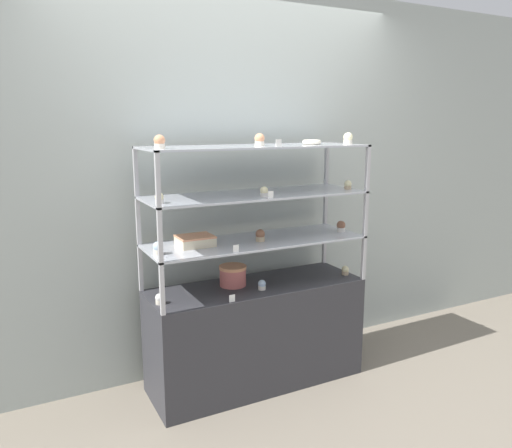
{
  "coord_description": "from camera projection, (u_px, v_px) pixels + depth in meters",
  "views": [
    {
      "loc": [
        -1.41,
        -2.72,
        1.7
      ],
      "look_at": [
        0.0,
        0.0,
        1.07
      ],
      "focal_mm": 35.0,
      "sensor_mm": 36.0,
      "label": 1
    }
  ],
  "objects": [
    {
      "name": "cupcake_7",
      "position": [
        264.0,
        192.0,
        2.97
      ],
      "size": [
        0.05,
        0.05,
        0.06
      ],
      "color": "white",
      "rests_on": "display_riser_middle"
    },
    {
      "name": "layer_cake_centerpiece",
      "position": [
        233.0,
        276.0,
        3.18
      ],
      "size": [
        0.17,
        0.17,
        0.13
      ],
      "color": "#C66660",
      "rests_on": "display_base"
    },
    {
      "name": "donut_glazed",
      "position": [
        312.0,
        142.0,
        3.18
      ],
      "size": [
        0.12,
        0.12,
        0.03
      ],
      "color": "#EFE5CC",
      "rests_on": "display_riser_upper"
    },
    {
      "name": "cupcake_1",
      "position": [
        262.0,
        285.0,
        3.11
      ],
      "size": [
        0.05,
        0.05,
        0.06
      ],
      "color": "white",
      "rests_on": "display_base"
    },
    {
      "name": "cupcake_2",
      "position": [
        345.0,
        270.0,
        3.41
      ],
      "size": [
        0.05,
        0.05,
        0.06
      ],
      "color": "#CCB28C",
      "rests_on": "display_base"
    },
    {
      "name": "cupcake_5",
      "position": [
        341.0,
        226.0,
        3.38
      ],
      "size": [
        0.06,
        0.06,
        0.08
      ],
      "color": "white",
      "rests_on": "display_riser_lower"
    },
    {
      "name": "display_riser_middle",
      "position": [
        256.0,
        196.0,
        3.09
      ],
      "size": [
        1.39,
        0.47,
        0.3
      ],
      "color": "#B7B7BC",
      "rests_on": "display_riser_lower"
    },
    {
      "name": "price_tag_0",
      "position": [
        232.0,
        298.0,
        2.89
      ],
      "size": [
        0.04,
        0.0,
        0.04
      ],
      "color": "white",
      "rests_on": "display_base"
    },
    {
      "name": "sheet_cake_frosted",
      "position": [
        195.0,
        241.0,
        3.0
      ],
      "size": [
        0.21,
        0.18,
        0.06
      ],
      "color": "beige",
      "rests_on": "display_riser_lower"
    },
    {
      "name": "display_riser_lower",
      "position": [
        256.0,
        243.0,
        3.15
      ],
      "size": [
        1.39,
        0.47,
        0.3
      ],
      "color": "#B7B7BC",
      "rests_on": "display_base"
    },
    {
      "name": "price_tag_1",
      "position": [
        236.0,
        249.0,
        2.85
      ],
      "size": [
        0.04,
        0.0,
        0.04
      ],
      "color": "white",
      "rests_on": "display_riser_lower"
    },
    {
      "name": "cupcake_8",
      "position": [
        348.0,
        185.0,
        3.29
      ],
      "size": [
        0.05,
        0.05,
        0.06
      ],
      "color": "#CCB28C",
      "rests_on": "display_riser_middle"
    },
    {
      "name": "cupcake_3",
      "position": [
        158.0,
        248.0,
        2.8
      ],
      "size": [
        0.06,
        0.06,
        0.08
      ],
      "color": "beige",
      "rests_on": "display_riser_lower"
    },
    {
      "name": "price_tag_2",
      "position": [
        271.0,
        195.0,
        2.89
      ],
      "size": [
        0.04,
        0.0,
        0.04
      ],
      "color": "white",
      "rests_on": "display_riser_middle"
    },
    {
      "name": "display_riser_upper",
      "position": [
        256.0,
        148.0,
        3.04
      ],
      "size": [
        1.39,
        0.47,
        0.3
      ],
      "color": "#B7B7BC",
      "rests_on": "display_riser_middle"
    },
    {
      "name": "back_wall",
      "position": [
        230.0,
        182.0,
        3.42
      ],
      "size": [
        8.0,
        0.05,
        2.6
      ],
      "color": "#A8B2AD",
      "rests_on": "ground_plane"
    },
    {
      "name": "cupcake_4",
      "position": [
        260.0,
        235.0,
        3.11
      ],
      "size": [
        0.06,
        0.06,
        0.08
      ],
      "color": "#CCB28C",
      "rests_on": "display_riser_lower"
    },
    {
      "name": "ground_plane",
      "position": [
        256.0,
        381.0,
        3.34
      ],
      "size": [
        20.0,
        20.0,
        0.0
      ],
      "primitive_type": "plane",
      "color": "gray"
    },
    {
      "name": "cupcake_10",
      "position": [
        260.0,
        140.0,
        2.99
      ],
      "size": [
        0.06,
        0.06,
        0.07
      ],
      "color": "beige",
      "rests_on": "display_riser_upper"
    },
    {
      "name": "cupcake_9",
      "position": [
        160.0,
        142.0,
        2.66
      ],
      "size": [
        0.06,
        0.06,
        0.07
      ],
      "color": "beige",
      "rests_on": "display_riser_upper"
    },
    {
      "name": "cupcake_0",
      "position": [
        160.0,
        299.0,
        2.86
      ],
      "size": [
        0.05,
        0.05,
        0.06
      ],
      "color": "beige",
      "rests_on": "display_base"
    },
    {
      "name": "cupcake_6",
      "position": [
        159.0,
        198.0,
        2.71
      ],
      "size": [
        0.05,
        0.05,
        0.06
      ],
      "color": "white",
      "rests_on": "display_riser_middle"
    },
    {
      "name": "display_base",
      "position": [
        256.0,
        334.0,
        3.28
      ],
      "size": [
        1.39,
        0.47,
        0.68
      ],
      "color": "#333338",
      "rests_on": "ground_plane"
    },
    {
      "name": "cupcake_11",
      "position": [
        348.0,
        139.0,
        3.23
      ],
      "size": [
        0.06,
        0.06,
        0.07
      ],
      "color": "beige",
      "rests_on": "display_riser_upper"
    },
    {
      "name": "price_tag_3",
      "position": [
        279.0,
        143.0,
        2.85
      ],
      "size": [
        0.04,
        0.0,
        0.04
      ],
      "color": "white",
      "rests_on": "display_riser_upper"
    }
  ]
}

